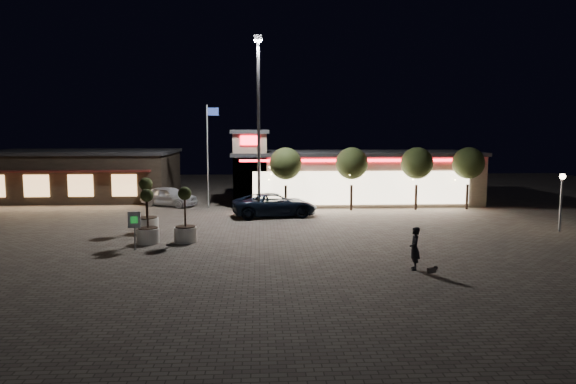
{
  "coord_description": "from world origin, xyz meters",
  "views": [
    {
      "loc": [
        2.05,
        -27.35,
        5.9
      ],
      "look_at": [
        3.9,
        6.0,
        2.01
      ],
      "focal_mm": 32.0,
      "sensor_mm": 36.0,
      "label": 1
    }
  ],
  "objects": [
    {
      "name": "flagpole",
      "position": [
        -1.9,
        13.0,
        4.74
      ],
      "size": [
        0.95,
        0.1,
        8.0
      ],
      "color": "white",
      "rests_on": "ground"
    },
    {
      "name": "planter_left",
      "position": [
        -4.59,
        2.82,
        1.01
      ],
      "size": [
        1.34,
        1.34,
        3.28
      ],
      "color": "silver",
      "rests_on": "ground"
    },
    {
      "name": "string_tree_d",
      "position": [
        18.0,
        11.0,
        3.56
      ],
      "size": [
        2.42,
        2.42,
        4.79
      ],
      "color": "#332319",
      "rests_on": "ground"
    },
    {
      "name": "pedestrian",
      "position": [
        8.7,
        -6.03,
        0.93
      ],
      "size": [
        0.54,
        0.74,
        1.86
      ],
      "primitive_type": "imported",
      "rotation": [
        0.0,
        0.0,
        -1.72
      ],
      "color": "black",
      "rests_on": "ground"
    },
    {
      "name": "string_tree_c",
      "position": [
        14.0,
        11.0,
        3.56
      ],
      "size": [
        2.42,
        2.42,
        4.79
      ],
      "color": "#332319",
      "rests_on": "ground"
    },
    {
      "name": "white_sedan",
      "position": [
        -5.25,
        14.0,
        0.8
      ],
      "size": [
        5.05,
        3.85,
        1.6
      ],
      "primitive_type": "imported",
      "rotation": [
        0.0,
        0.0,
        1.09
      ],
      "color": "silver",
      "rests_on": "ground"
    },
    {
      "name": "string_tree_a",
      "position": [
        4.0,
        11.0,
        3.56
      ],
      "size": [
        2.42,
        2.42,
        4.79
      ],
      "color": "#332319",
      "rests_on": "ground"
    },
    {
      "name": "dog",
      "position": [
        9.19,
        -7.02,
        0.27
      ],
      "size": [
        0.5,
        0.32,
        0.27
      ],
      "color": "#59514C",
      "rests_on": "ground"
    },
    {
      "name": "pickup_truck",
      "position": [
        3.1,
        8.46,
        0.83
      ],
      "size": [
        6.34,
        3.71,
        1.66
      ],
      "primitive_type": "imported",
      "rotation": [
        0.0,
        0.0,
        1.74
      ],
      "color": "black",
      "rests_on": "ground"
    },
    {
      "name": "string_tree_b",
      "position": [
        9.0,
        11.0,
        3.56
      ],
      "size": [
        2.42,
        2.42,
        4.79
      ],
      "color": "#332319",
      "rests_on": "ground"
    },
    {
      "name": "planter_right",
      "position": [
        -1.98,
        0.18,
        0.93
      ],
      "size": [
        1.22,
        1.22,
        3.01
      ],
      "color": "silver",
      "rests_on": "ground"
    },
    {
      "name": "valet_sign",
      "position": [
        -4.28,
        -1.47,
        1.36
      ],
      "size": [
        0.64,
        0.1,
        1.94
      ],
      "color": "gray",
      "rests_on": "ground"
    },
    {
      "name": "retail_building",
      "position": [
        9.51,
        15.82,
        2.21
      ],
      "size": [
        20.4,
        8.4,
        6.1
      ],
      "color": "tan",
      "rests_on": "ground"
    },
    {
      "name": "lamp_post_east",
      "position": [
        20.0,
        2.0,
        2.46
      ],
      "size": [
        0.36,
        0.36,
        3.48
      ],
      "color": "gray",
      "rests_on": "ground"
    },
    {
      "name": "restaurant_building",
      "position": [
        -14.0,
        19.97,
        2.16
      ],
      "size": [
        16.4,
        11.0,
        4.3
      ],
      "color": "#382D23",
      "rests_on": "ground"
    },
    {
      "name": "floodlight_pole",
      "position": [
        2.0,
        8.0,
        7.02
      ],
      "size": [
        0.6,
        0.4,
        12.38
      ],
      "color": "gray",
      "rests_on": "ground"
    },
    {
      "name": "planter_mid",
      "position": [
        -3.94,
        0.01,
        0.9
      ],
      "size": [
        1.19,
        1.19,
        2.93
      ],
      "color": "silver",
      "rests_on": "ground"
    },
    {
      "name": "ground",
      "position": [
        0.0,
        0.0,
        0.0
      ],
      "size": [
        90.0,
        90.0,
        0.0
      ],
      "primitive_type": "plane",
      "color": "#6B6256",
      "rests_on": "ground"
    }
  ]
}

